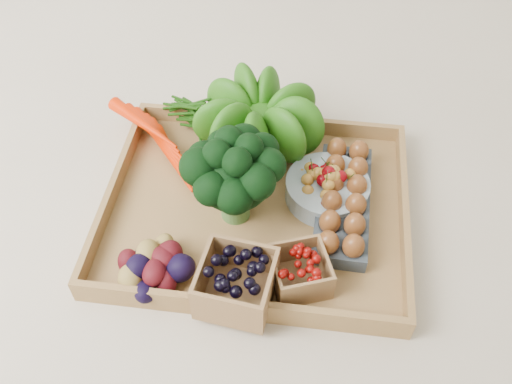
# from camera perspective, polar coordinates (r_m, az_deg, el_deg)

# --- Properties ---
(ground) EXTENTS (4.00, 4.00, 0.00)m
(ground) POSITION_cam_1_polar(r_m,az_deg,el_deg) (1.07, 0.00, -2.10)
(ground) COLOR beige
(ground) RESTS_ON ground
(tray) EXTENTS (0.55, 0.45, 0.01)m
(tray) POSITION_cam_1_polar(r_m,az_deg,el_deg) (1.07, 0.00, -1.85)
(tray) COLOR #9D7541
(tray) RESTS_ON ground
(carrots) EXTENTS (0.20, 0.14, 0.05)m
(carrots) POSITION_cam_1_polar(r_m,az_deg,el_deg) (1.15, -9.04, 4.65)
(carrots) COLOR red
(carrots) RESTS_ON tray
(lettuce) EXTENTS (0.17, 0.17, 0.17)m
(lettuce) POSITION_cam_1_polar(r_m,az_deg,el_deg) (1.11, 0.34, 7.75)
(lettuce) COLOR #245B0E
(lettuce) RESTS_ON tray
(broccoli) EXTENTS (0.17, 0.17, 0.14)m
(broccoli) POSITION_cam_1_polar(r_m,az_deg,el_deg) (1.00, -2.15, 0.25)
(broccoli) COLOR black
(broccoli) RESTS_ON tray
(cherry_bowl) EXTENTS (0.16, 0.16, 0.04)m
(cherry_bowl) POSITION_cam_1_polar(r_m,az_deg,el_deg) (1.07, 7.12, 0.25)
(cherry_bowl) COLOR #8C9EA5
(cherry_bowl) RESTS_ON tray
(egg_carton) EXTENTS (0.10, 0.27, 0.03)m
(egg_carton) POSITION_cam_1_polar(r_m,az_deg,el_deg) (1.06, 8.66, -1.16)
(egg_carton) COLOR #3C454C
(egg_carton) RESTS_ON tray
(potatoes) EXTENTS (0.13, 0.13, 0.08)m
(potatoes) POSITION_cam_1_polar(r_m,az_deg,el_deg) (0.96, -10.44, -6.90)
(potatoes) COLOR #3C090E
(potatoes) RESTS_ON tray
(punnet_blackberry) EXTENTS (0.13, 0.13, 0.08)m
(punnet_blackberry) POSITION_cam_1_polar(r_m,az_deg,el_deg) (0.92, -1.99, -9.07)
(punnet_blackberry) COLOR black
(punnet_blackberry) RESTS_ON tray
(punnet_raspberry) EXTENTS (0.12, 0.12, 0.06)m
(punnet_raspberry) POSITION_cam_1_polar(r_m,az_deg,el_deg) (0.94, 4.42, -7.90)
(punnet_raspberry) COLOR #690704
(punnet_raspberry) RESTS_ON tray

